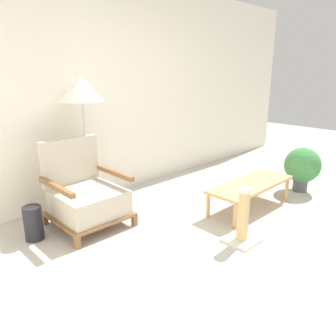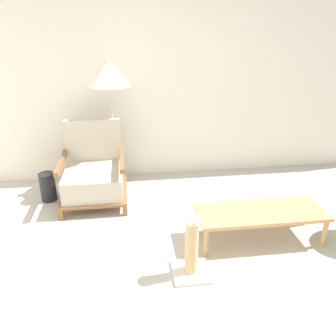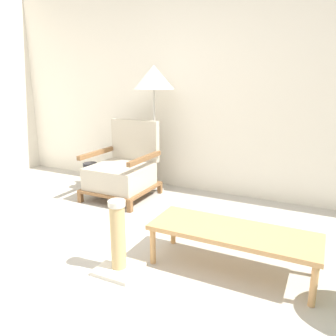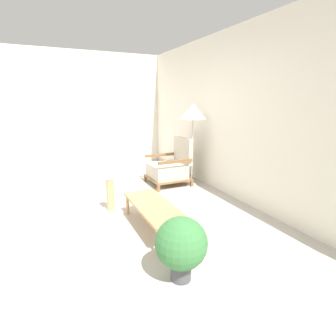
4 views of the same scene
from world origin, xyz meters
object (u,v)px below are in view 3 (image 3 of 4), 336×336
Objects in this scene: coffee_table at (233,234)px; scratching_post at (118,245)px; armchair at (123,171)px; floor_lamp at (154,80)px; vase at (91,176)px.

scratching_post is at bearing -152.54° from coffee_table.
armchair is at bearing 148.58° from coffee_table.
armchair is at bearing -124.07° from floor_lamp.
scratching_post is (0.64, -1.72, -1.16)m from floor_lamp.
coffee_table is 0.83m from scratching_post.
floor_lamp is 1.27× the size of coffee_table.
armchair is 2.62× the size of vase.
scratching_post is (0.88, -1.37, -0.12)m from armchair.
vase is 2.02m from scratching_post.
vase reaches higher than coffee_table.
coffee_table is 2.41m from vase.
coffee_table is at bearing -31.42° from armchair.
floor_lamp is at bearing 110.33° from scratching_post.
scratching_post reaches higher than vase.
scratching_post is at bearing -69.67° from floor_lamp.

